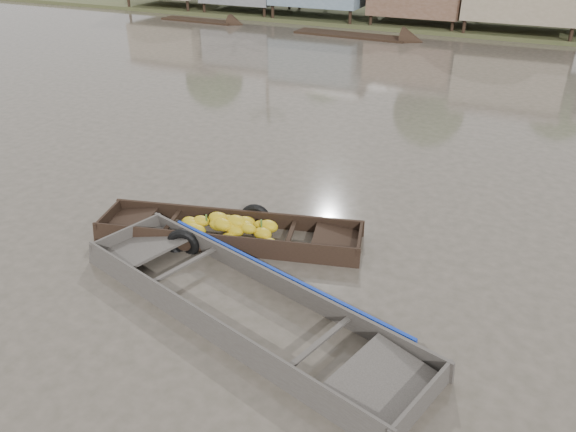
% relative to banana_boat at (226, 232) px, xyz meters
% --- Properties ---
extents(ground, '(120.00, 120.00, 0.00)m').
position_rel_banana_boat_xyz_m(ground, '(1.42, -0.47, -0.18)').
color(ground, '#474237').
rests_on(ground, ground).
extents(banana_boat, '(6.30, 2.90, 0.83)m').
position_rel_banana_boat_xyz_m(banana_boat, '(0.00, 0.00, 0.00)').
color(banana_boat, black).
rests_on(banana_boat, ground).
extents(viewer_boat, '(7.86, 4.05, 0.61)m').
position_rel_banana_boat_xyz_m(viewer_boat, '(1.75, -2.26, -0.12)').
color(viewer_boat, '#3A3531').
rests_on(viewer_boat, ground).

